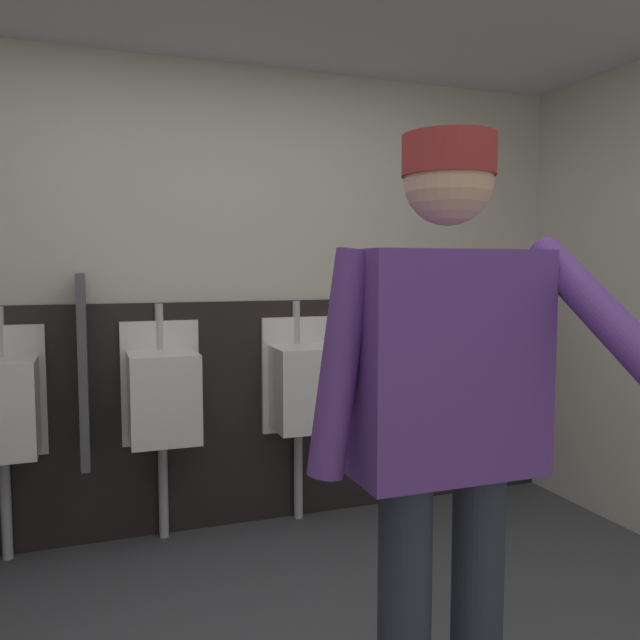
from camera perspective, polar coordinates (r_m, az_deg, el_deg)
wall_back at (r=3.54m, az=-10.09°, el=1.89°), size 4.86×0.12×2.51m
wainscot_band_back at (r=3.55m, az=-9.73°, el=-8.44°), size 4.26×0.03×1.24m
urinal_middle at (r=3.34m, az=-13.91°, el=-6.61°), size 0.40×0.34×1.24m
urinal_right at (r=3.50m, az=-1.53°, el=-5.97°), size 0.40×0.34×1.24m
privacy_divider_panel at (r=3.23m, az=-20.50°, el=-4.06°), size 0.04×0.40×0.90m
person at (r=1.68m, az=11.27°, el=-8.28°), size 0.71×0.60×1.76m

